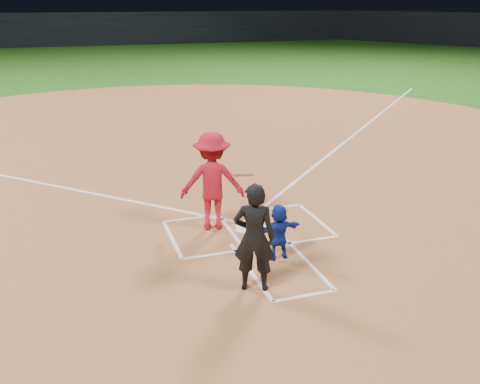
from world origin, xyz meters
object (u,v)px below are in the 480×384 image
object	(u,v)px
umpire	(254,238)
batter_at_plate	(212,181)
catcher	(279,232)
home_plate	(248,229)

from	to	relation	value
umpire	batter_at_plate	xyz separation A→B (m)	(0.04, 2.62, 0.10)
catcher	batter_at_plate	xyz separation A→B (m)	(-0.76, 1.73, 0.49)
home_plate	catcher	world-z (taller)	catcher
home_plate	catcher	distance (m)	1.51
catcher	umpire	size ratio (longest dim) A/B	0.57
home_plate	catcher	bearing A→B (deg)	94.06
catcher	home_plate	bearing A→B (deg)	-91.76
batter_at_plate	umpire	bearing A→B (deg)	-90.81
catcher	batter_at_plate	world-z (taller)	batter_at_plate
home_plate	umpire	distance (m)	2.58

